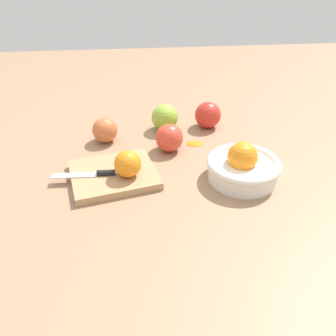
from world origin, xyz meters
The scene contains 10 objects.
ground_plane centered at (0.00, 0.00, 0.00)m, with size 2.40×2.40×0.00m, color #997556.
bowl centered at (-0.17, 0.09, 0.04)m, with size 0.18×0.18×0.10m.
cutting_board centered at (0.15, 0.05, 0.01)m, with size 0.21×0.18×0.02m, color tan.
orange_on_board centered at (0.12, 0.07, 0.05)m, with size 0.07×0.07×0.07m, color orange.
knife centered at (0.20, 0.07, 0.02)m, with size 0.16×0.03×0.01m.
apple_front_center centered at (0.00, -0.20, 0.04)m, with size 0.08×0.08×0.08m, color #8EB738.
apple_front_left centered at (-0.14, -0.21, 0.04)m, with size 0.08×0.08×0.08m, color red.
apple_front_right centered at (0.18, -0.14, 0.04)m, with size 0.07×0.07×0.07m, color #CC6638.
apple_front_center_2 centered at (0.00, -0.07, 0.04)m, with size 0.08×0.08×0.08m, color #D6422D.
citrus_peel centered at (-0.08, -0.10, 0.00)m, with size 0.05×0.04×0.01m, color orange.
Camera 1 is at (0.10, 0.80, 0.51)m, focal length 37.87 mm.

